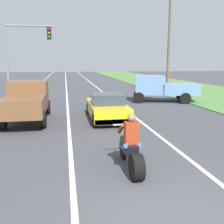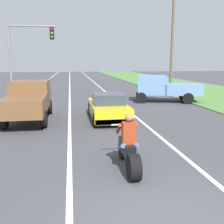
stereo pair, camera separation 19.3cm
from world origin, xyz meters
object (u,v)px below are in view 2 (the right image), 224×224
object	(u,v)px
motorcycle_with_rider	(129,150)
pickup_truck_left_lane_brown	(29,99)
sports_car_yellow	(108,107)
pickup_truck_right_shoulder_light_blue	(164,87)
traffic_light_mast_near	(24,49)

from	to	relation	value
motorcycle_with_rider	pickup_truck_left_lane_brown	world-z (taller)	pickup_truck_left_lane_brown
sports_car_yellow	pickup_truck_left_lane_brown	size ratio (longest dim) A/B	0.90
sports_car_yellow	motorcycle_with_rider	bearing A→B (deg)	-93.42
pickup_truck_left_lane_brown	pickup_truck_right_shoulder_light_blue	xyz separation A→B (m)	(9.11, 5.20, 0.00)
traffic_light_mast_near	sports_car_yellow	bearing A→B (deg)	-54.95
sports_car_yellow	pickup_truck_right_shoulder_light_blue	distance (m)	7.46
motorcycle_with_rider	traffic_light_mast_near	size ratio (longest dim) A/B	0.37
motorcycle_with_rider	pickup_truck_left_lane_brown	size ratio (longest dim) A/B	0.46
pickup_truck_left_lane_brown	traffic_light_mast_near	size ratio (longest dim) A/B	0.80
pickup_truck_right_shoulder_light_blue	pickup_truck_left_lane_brown	bearing A→B (deg)	-150.29
motorcycle_with_rider	pickup_truck_right_shoulder_light_blue	world-z (taller)	pickup_truck_right_shoulder_light_blue
pickup_truck_left_lane_brown	pickup_truck_right_shoulder_light_blue	size ratio (longest dim) A/B	0.93
sports_car_yellow	pickup_truck_right_shoulder_light_blue	world-z (taller)	pickup_truck_right_shoulder_light_blue
sports_car_yellow	pickup_truck_right_shoulder_light_blue	xyz separation A→B (m)	(5.07, 5.44, 0.48)
pickup_truck_left_lane_brown	pickup_truck_right_shoulder_light_blue	distance (m)	10.49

